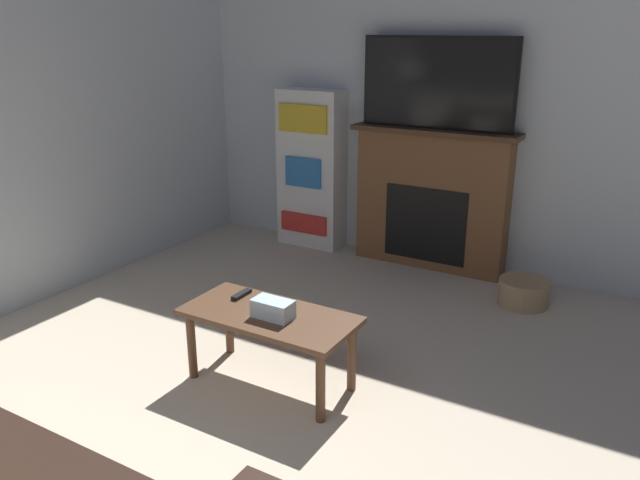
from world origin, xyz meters
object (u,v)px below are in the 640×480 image
(tv, at_px, (437,83))
(storage_basket, at_px, (524,292))
(fireplace, at_px, (431,199))
(coffee_table, at_px, (269,324))
(bookshelf, at_px, (311,169))

(tv, distance_m, storage_basket, 1.70)
(fireplace, relative_size, coffee_table, 1.40)
(tv, relative_size, storage_basket, 3.45)
(fireplace, height_order, coffee_table, fireplace)
(coffee_table, xyz_separation_m, storage_basket, (0.97, 1.80, -0.27))
(tv, distance_m, coffee_table, 2.45)
(fireplace, relative_size, tv, 1.10)
(coffee_table, height_order, storage_basket, coffee_table)
(fireplace, xyz_separation_m, coffee_table, (-0.09, -2.19, -0.21))
(bookshelf, relative_size, storage_basket, 3.92)
(storage_basket, bearing_deg, tv, 157.01)
(tv, relative_size, bookshelf, 0.88)
(coffee_table, bearing_deg, bookshelf, 115.52)
(bookshelf, bearing_deg, fireplace, 1.16)
(bookshelf, bearing_deg, tv, 0.14)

